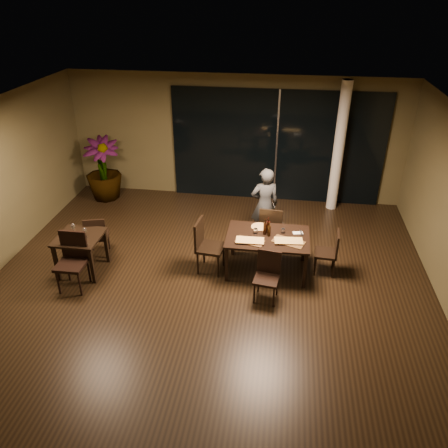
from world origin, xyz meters
The scene contains 30 objects.
ground centered at (0.00, 0.00, 0.00)m, with size 8.00×8.00×0.00m, color black.
wall_back centered at (0.00, 4.05, 1.50)m, with size 8.00×0.10×3.00m, color #4D4529.
ceiling centered at (0.00, 0.00, 3.02)m, with size 8.00×8.00×0.04m, color silver.
window_panel centered at (1.00, 3.96, 1.35)m, with size 5.00×0.06×2.70m, color black.
column centered at (2.40, 3.65, 1.50)m, with size 0.24×0.24×3.00m, color silver.
main_table centered at (1.00, 0.80, 0.68)m, with size 1.50×1.00×0.75m.
side_table centered at (-2.40, 0.30, 0.62)m, with size 0.80×0.80×0.75m.
chair_main_far centered at (1.03, 1.54, 0.54)m, with size 0.48×0.48×0.97m.
chair_main_near centered at (1.05, 0.02, 0.49)m, with size 0.46×0.46×0.88m.
chair_main_left centered at (-0.13, 0.67, 0.58)m, with size 0.53×0.53×1.03m.
chair_main_right centered at (2.15, 0.90, 0.48)m, with size 0.43×0.43×0.86m.
chair_side_far centered at (-2.30, 0.81, 0.49)m, with size 0.50×0.50×0.88m.
chair_side_near centered at (-2.34, -0.14, 0.58)m, with size 0.49×0.49×1.04m.
diner centered at (0.87, 1.98, 0.79)m, with size 0.54×0.36×1.58m, color #303336.
potted_plant centered at (-3.18, 3.38, 0.77)m, with size 0.84×0.84×1.54m, color #174617.
pizza_board_left centered at (0.70, 0.55, 0.76)m, with size 0.50×0.25×0.01m, color #412915.
pizza_board_right centered at (1.37, 0.64, 0.76)m, with size 0.56×0.28×0.01m, color #4A3017.
oblong_pizza_left centered at (0.70, 0.55, 0.77)m, with size 0.48×0.22×0.02m, color maroon, non-canonical shape.
oblong_pizza_right centered at (1.37, 0.64, 0.77)m, with size 0.48×0.22×0.02m, color maroon, non-canonical shape.
round_pizza centered at (0.83, 1.10, 0.76)m, with size 0.31×0.31×0.01m, color red.
bottle_a centered at (0.94, 0.86, 0.90)m, with size 0.07×0.07×0.31m, color black, non-canonical shape.
bottle_b centered at (1.02, 0.81, 0.88)m, with size 0.06×0.06×0.27m, color black, non-canonical shape.
bottle_c centered at (0.99, 0.94, 0.90)m, with size 0.07×0.07×0.31m, color black, non-canonical shape.
tumbler_left centered at (0.77, 0.87, 0.80)m, with size 0.08×0.08×0.09m, color white.
tumbler_right centered at (1.27, 0.96, 0.79)m, with size 0.07×0.07×0.08m, color white.
napkin_near centered at (1.51, 0.70, 0.76)m, with size 0.18×0.10×0.01m, color white.
napkin_far centered at (1.54, 0.97, 0.76)m, with size 0.18×0.10×0.01m, color white.
wine_glass_a centered at (-2.53, 0.40, 0.84)m, with size 0.08×0.08×0.18m, color white, non-canonical shape.
wine_glass_b centered at (-2.26, 0.29, 0.84)m, with size 0.08×0.08×0.18m, color white, non-canonical shape.
side_napkin centered at (-2.32, 0.05, 0.76)m, with size 0.18×0.11×0.01m, color white.
Camera 1 is at (1.19, -6.05, 4.81)m, focal length 35.00 mm.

